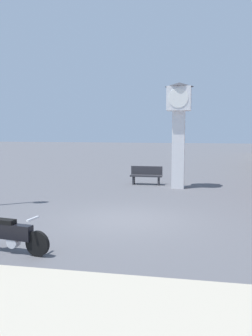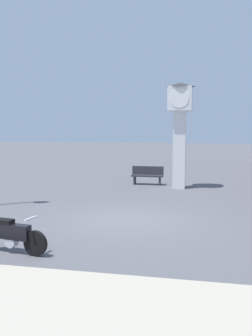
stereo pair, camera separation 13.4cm
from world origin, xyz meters
name	(u,v)px [view 1 (the left image)]	position (x,y,z in m)	size (l,w,h in m)	color
ground_plane	(125,220)	(0.00, 0.00, 0.00)	(120.00, 120.00, 0.00)	#56565B
motorcycle	(11,235)	(-1.95, -3.54, 0.42)	(1.95, 0.51, 0.87)	black
clock_tower	(179,119)	(1.23, 6.62, 3.29)	(1.32, 1.32, 4.96)	white
bench	(146,175)	(-0.41, 7.40, 0.49)	(1.60, 0.44, 0.92)	#2D2D33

